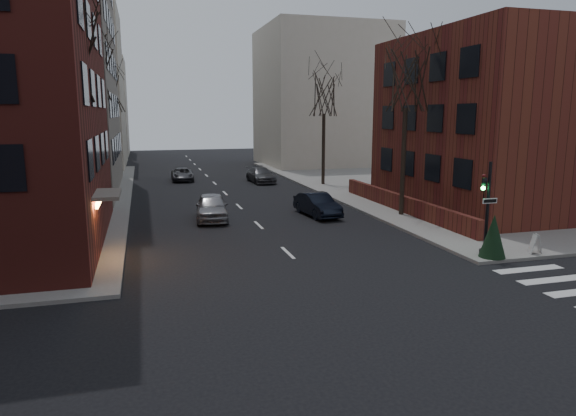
% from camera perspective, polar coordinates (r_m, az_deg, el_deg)
% --- Properties ---
extents(ground, '(160.00, 160.00, 0.00)m').
position_cam_1_polar(ground, '(12.71, 15.72, -18.89)').
color(ground, black).
rests_on(ground, ground).
extents(sidewalk_far_right, '(44.00, 44.00, 0.15)m').
position_cam_1_polar(sidewalk_far_right, '(53.02, 25.74, 2.88)').
color(sidewalk_far_right, gray).
rests_on(sidewalk_far_right, ground).
extents(building_right_brick, '(12.00, 14.00, 11.00)m').
position_cam_1_polar(building_right_brick, '(36.21, 22.96, 8.66)').
color(building_right_brick, '#5E271B').
rests_on(building_right_brick, ground).
extents(low_wall_right, '(0.35, 16.00, 1.00)m').
position_cam_1_polar(low_wall_right, '(32.69, 12.43, 0.57)').
color(low_wall_right, '#5E271B').
rests_on(low_wall_right, sidewalk_far_right).
extents(building_distant_la, '(14.00, 16.00, 18.00)m').
position_cam_1_polar(building_distant_la, '(65.03, -24.28, 12.11)').
color(building_distant_la, beige).
rests_on(building_distant_la, ground).
extents(building_distant_ra, '(14.00, 14.00, 16.00)m').
position_cam_1_polar(building_distant_ra, '(62.98, 3.80, 12.17)').
color(building_distant_ra, beige).
rests_on(building_distant_ra, ground).
extents(building_distant_lb, '(10.00, 12.00, 14.00)m').
position_cam_1_polar(building_distant_lb, '(81.64, -21.05, 10.42)').
color(building_distant_lb, beige).
rests_on(building_distant_lb, ground).
extents(traffic_signal, '(0.76, 0.44, 4.00)m').
position_cam_1_polar(traffic_signal, '(23.43, 21.13, -0.65)').
color(traffic_signal, black).
rests_on(traffic_signal, sidewalk_far_right).
extents(tree_left_a, '(4.18, 4.18, 10.26)m').
position_cam_1_polar(tree_left_a, '(23.62, -23.33, 15.31)').
color(tree_left_a, '#2D231C').
rests_on(tree_left_a, sidewalk_far_left).
extents(tree_left_b, '(4.40, 4.40, 10.80)m').
position_cam_1_polar(tree_left_b, '(35.56, -20.89, 14.29)').
color(tree_left_b, '#2D231C').
rests_on(tree_left_b, sidewalk_far_left).
extents(tree_left_c, '(3.96, 3.96, 9.72)m').
position_cam_1_polar(tree_left_c, '(49.45, -19.44, 12.10)').
color(tree_left_c, '#2D231C').
rests_on(tree_left_c, sidewalk_far_left).
extents(tree_right_a, '(3.96, 3.96, 9.72)m').
position_cam_1_polar(tree_right_a, '(31.16, 13.03, 13.70)').
color(tree_right_a, '#2D231C').
rests_on(tree_right_a, sidewalk_far_right).
extents(tree_right_b, '(3.74, 3.74, 9.18)m').
position_cam_1_polar(tree_right_b, '(43.94, 4.03, 12.35)').
color(tree_right_b, '#2D231C').
rests_on(tree_right_b, sidewalk_far_right).
extents(streetlamp_near, '(0.36, 0.36, 6.28)m').
position_cam_1_polar(streetlamp_near, '(31.47, -19.85, 6.40)').
color(streetlamp_near, black).
rests_on(streetlamp_near, sidewalk_far_left).
extents(streetlamp_far, '(0.36, 0.36, 6.28)m').
position_cam_1_polar(streetlamp_far, '(51.42, -18.38, 7.84)').
color(streetlamp_far, black).
rests_on(streetlamp_far, sidewalk_far_left).
extents(parked_sedan, '(1.92, 4.34, 1.39)m').
position_cam_1_polar(parked_sedan, '(31.10, 3.27, 0.38)').
color(parked_sedan, black).
rests_on(parked_sedan, ground).
extents(car_lane_silver, '(2.27, 4.64, 1.53)m').
position_cam_1_polar(car_lane_silver, '(30.27, -8.47, 0.13)').
color(car_lane_silver, gray).
rests_on(car_lane_silver, ground).
extents(car_lane_gray, '(2.14, 4.73, 1.34)m').
position_cam_1_polar(car_lane_gray, '(46.29, -3.04, 3.69)').
color(car_lane_gray, '#3C3D41').
rests_on(car_lane_gray, ground).
extents(car_lane_far, '(2.04, 4.24, 1.17)m').
position_cam_1_polar(car_lane_far, '(48.35, -11.66, 3.68)').
color(car_lane_far, '#3A3B3F').
rests_on(car_lane_far, ground).
extents(sandwich_board, '(0.56, 0.63, 0.84)m').
position_cam_1_polar(sandwich_board, '(24.75, 25.81, -3.60)').
color(sandwich_board, silver).
rests_on(sandwich_board, sidewalk_far_right).
extents(evergreen_shrub, '(1.31, 1.31, 1.83)m').
position_cam_1_polar(evergreen_shrub, '(23.26, 21.85, -2.90)').
color(evergreen_shrub, black).
rests_on(evergreen_shrub, sidewalk_far_right).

